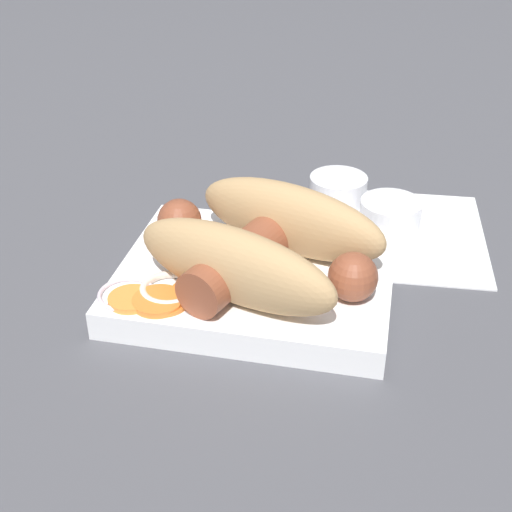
# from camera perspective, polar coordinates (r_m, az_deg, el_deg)

# --- Properties ---
(ground_plane) EXTENTS (3.00, 3.00, 0.00)m
(ground_plane) POSITION_cam_1_polar(r_m,az_deg,el_deg) (0.54, -0.00, -2.84)
(ground_plane) COLOR #4C4C51
(food_tray) EXTENTS (0.20, 0.16, 0.02)m
(food_tray) POSITION_cam_1_polar(r_m,az_deg,el_deg) (0.54, -0.00, -1.89)
(food_tray) COLOR white
(food_tray) RESTS_ON ground_plane
(bread_roll) EXTENTS (0.19, 0.16, 0.06)m
(bread_roll) POSITION_cam_1_polar(r_m,az_deg,el_deg) (0.51, 0.63, 1.22)
(bread_roll) COLOR tan
(bread_roll) RESTS_ON food_tray
(sausage) EXTENTS (0.17, 0.15, 0.03)m
(sausage) POSITION_cam_1_polar(r_m,az_deg,el_deg) (0.52, 0.37, 0.72)
(sausage) COLOR brown
(sausage) RESTS_ON food_tray
(pickled_veggies) EXTENTS (0.07, 0.06, 0.01)m
(pickled_veggies) POSITION_cam_1_polar(r_m,az_deg,el_deg) (0.50, -8.07, -3.14)
(pickled_veggies) COLOR #F99E4C
(pickled_veggies) RESTS_ON food_tray
(napkin) EXTENTS (0.16, 0.16, 0.00)m
(napkin) POSITION_cam_1_polar(r_m,az_deg,el_deg) (0.63, 10.88, 1.89)
(napkin) COLOR white
(napkin) RESTS_ON ground_plane
(condiment_cup_near) EXTENTS (0.05, 0.05, 0.03)m
(condiment_cup_near) POSITION_cam_1_polar(r_m,az_deg,el_deg) (0.63, 10.67, 3.16)
(condiment_cup_near) COLOR white
(condiment_cup_near) RESTS_ON ground_plane
(condiment_cup_far) EXTENTS (0.05, 0.05, 0.03)m
(condiment_cup_far) POSITION_cam_1_polar(r_m,az_deg,el_deg) (0.67, 6.58, 5.18)
(condiment_cup_far) COLOR white
(condiment_cup_far) RESTS_ON ground_plane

